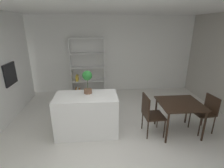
{
  "coord_description": "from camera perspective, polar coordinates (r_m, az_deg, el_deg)",
  "views": [
    {
      "loc": [
        -0.25,
        -2.98,
        2.39
      ],
      "look_at": [
        0.05,
        0.59,
        1.15
      ],
      "focal_mm": 27.07,
      "sensor_mm": 36.0,
      "label": 1
    }
  ],
  "objects": [
    {
      "name": "dining_chair_island_side",
      "position": [
        3.92,
        12.58,
        -9.18
      ],
      "size": [
        0.46,
        0.48,
        0.95
      ],
      "rotation": [
        0.0,
        0.0,
        1.62
      ],
      "color": "black",
      "rests_on": "ground_plane"
    },
    {
      "name": "back_partition",
      "position": [
        6.28,
        -2.51,
        9.8
      ],
      "size": [
        6.6,
        0.06,
        2.74
      ],
      "primitive_type": "cube",
      "color": "white",
      "rests_on": "ground_plane"
    },
    {
      "name": "ceiling_slab",
      "position": [
        3.01,
        -0.0,
        26.41
      ],
      "size": [
        6.6,
        6.48,
        0.06
      ],
      "color": "white",
      "rests_on": "ground_plane"
    },
    {
      "name": "kitchen_island",
      "position": [
        3.97,
        -8.47,
        -10.11
      ],
      "size": [
        1.38,
        0.75,
        0.93
      ],
      "primitive_type": "cube",
      "color": "white",
      "rests_on": "ground_plane"
    },
    {
      "name": "ground_plane",
      "position": [
        3.83,
        -0.0,
        -19.49
      ],
      "size": [
        9.07,
        9.07,
        0.0
      ],
      "primitive_type": "plane",
      "color": "silver"
    },
    {
      "name": "dining_chair_window_side",
      "position": [
        4.53,
        29.37,
        -7.69
      ],
      "size": [
        0.48,
        0.47,
        0.88
      ],
      "rotation": [
        0.0,
        0.0,
        -1.43
      ],
      "color": "black",
      "rests_on": "ground_plane"
    },
    {
      "name": "dining_table",
      "position": [
        4.13,
        21.92,
        -7.03
      ],
      "size": [
        0.93,
        0.85,
        0.75
      ],
      "color": "black",
      "rests_on": "ground_plane"
    },
    {
      "name": "open_bookshelf",
      "position": [
        6.06,
        -8.64,
        4.79
      ],
      "size": [
        1.18,
        0.37,
        2.0
      ],
      "color": "white",
      "rests_on": "ground_plane"
    },
    {
      "name": "potted_plant_on_island",
      "position": [
        3.79,
        -8.32,
        1.56
      ],
      "size": [
        0.22,
        0.22,
        0.53
      ],
      "color": "brown",
      "rests_on": "kitchen_island"
    },
    {
      "name": "built_in_oven",
      "position": [
        5.15,
        -31.18,
        2.92
      ],
      "size": [
        0.06,
        0.59,
        0.58
      ],
      "color": "black",
      "rests_on": "ground_plane"
    }
  ]
}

